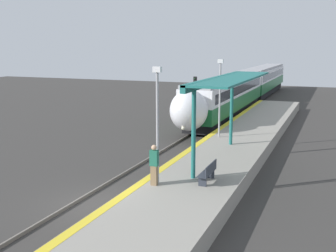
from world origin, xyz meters
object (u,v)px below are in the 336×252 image
(train, at_px, (247,86))
(lamppost_near, at_px, (157,118))
(lamppost_mid, at_px, (220,93))
(railway_signal, at_px, (195,95))
(person_waiting, at_px, (154,164))
(platform_bench, at_px, (208,172))

(train, distance_m, lamppost_near, 31.99)
(train, xyz_separation_m, lamppost_near, (2.54, -31.85, 1.54))
(lamppost_near, distance_m, lamppost_mid, 10.29)
(railway_signal, xyz_separation_m, lamppost_mid, (4.50, -8.42, 1.24))
(person_waiting, bearing_deg, platform_bench, 30.99)
(train, xyz_separation_m, lamppost_mid, (2.54, -21.56, 1.54))
(person_waiting, xyz_separation_m, lamppost_near, (0.03, 0.31, 2.00))
(person_waiting, xyz_separation_m, lamppost_mid, (0.03, 10.61, 2.00))
(lamppost_near, bearing_deg, lamppost_mid, 90.00)
(platform_bench, relative_size, person_waiting, 0.91)
(lamppost_mid, bearing_deg, lamppost_near, -90.00)
(platform_bench, height_order, lamppost_mid, lamppost_mid)
(train, relative_size, lamppost_mid, 8.54)
(railway_signal, bearing_deg, lamppost_mid, -61.91)
(lamppost_mid, bearing_deg, person_waiting, -90.17)
(person_waiting, bearing_deg, lamppost_mid, 89.83)
(train, bearing_deg, platform_bench, -81.54)
(railway_signal, distance_m, lamppost_mid, 9.63)
(person_waiting, relative_size, railway_signal, 0.43)
(person_waiting, height_order, lamppost_mid, lamppost_mid)
(lamppost_near, xyz_separation_m, lamppost_mid, (0.00, 10.29, 0.00))
(person_waiting, height_order, railway_signal, railway_signal)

